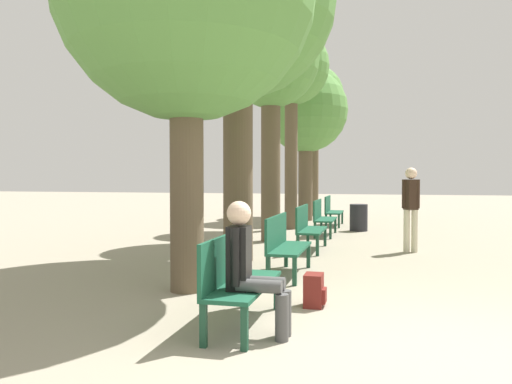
{
  "coord_description": "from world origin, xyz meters",
  "views": [
    {
      "loc": [
        -0.51,
        -4.5,
        1.53
      ],
      "look_at": [
        -2.97,
        5.52,
        1.22
      ],
      "focal_mm": 35.0,
      "sensor_mm": 36.0,
      "label": 1
    }
  ],
  "objects": [
    {
      "name": "ground_plane",
      "position": [
        0.0,
        0.0,
        0.0
      ],
      "size": [
        80.0,
        80.0,
        0.0
      ],
      "primitive_type": "plane",
      "color": "gray"
    },
    {
      "name": "bench_row_1",
      "position": [
        -1.94,
        3.1,
        0.52
      ],
      "size": [
        0.47,
        1.52,
        0.93
      ],
      "color": "#195138",
      "rests_on": "ground_plane"
    },
    {
      "name": "bench_row_2",
      "position": [
        -1.94,
        5.8,
        0.52
      ],
      "size": [
        0.47,
        1.52,
        0.93
      ],
      "color": "#195138",
      "rests_on": "ground_plane"
    },
    {
      "name": "bench_row_0",
      "position": [
        -1.94,
        0.4,
        0.52
      ],
      "size": [
        0.47,
        1.52,
        0.93
      ],
      "color": "#195138",
      "rests_on": "ground_plane"
    },
    {
      "name": "bench_row_3",
      "position": [
        -1.94,
        8.5,
        0.52
      ],
      "size": [
        0.47,
        1.52,
        0.93
      ],
      "color": "#195138",
      "rests_on": "ground_plane"
    },
    {
      "name": "tree_row_2",
      "position": [
        -3.0,
        7.08,
        4.17
      ],
      "size": [
        2.3,
        2.3,
        5.47
      ],
      "color": "brown",
      "rests_on": "ground_plane"
    },
    {
      "name": "tree_row_3",
      "position": [
        -3.0,
        9.93,
        4.6
      ],
      "size": [
        2.21,
        2.21,
        5.84
      ],
      "color": "brown",
      "rests_on": "ground_plane"
    },
    {
      "name": "person_seated",
      "position": [
        -1.7,
        0.11,
        0.69
      ],
      "size": [
        0.62,
        0.35,
        1.3
      ],
      "color": "#4C4C4C",
      "rests_on": "ground_plane"
    },
    {
      "name": "backpack",
      "position": [
        -1.24,
        1.34,
        0.19
      ],
      "size": [
        0.25,
        0.29,
        0.39
      ],
      "color": "maroon",
      "rests_on": "ground_plane"
    },
    {
      "name": "tree_row_1",
      "position": [
        -3.0,
        4.24,
        4.67
      ],
      "size": [
        3.57,
        3.57,
        6.52
      ],
      "color": "brown",
      "rests_on": "ground_plane"
    },
    {
      "name": "bench_row_4",
      "position": [
        -1.94,
        11.2,
        0.52
      ],
      "size": [
        0.47,
        1.52,
        0.93
      ],
      "color": "#195138",
      "rests_on": "ground_plane"
    },
    {
      "name": "tree_row_4",
      "position": [
        -3.0,
        12.89,
        3.79
      ],
      "size": [
        2.93,
        2.93,
        5.32
      ],
      "color": "brown",
      "rests_on": "ground_plane"
    },
    {
      "name": "pedestrian_near",
      "position": [
        0.13,
        6.04,
        0.98
      ],
      "size": [
        0.35,
        0.3,
        1.72
      ],
      "color": "beige",
      "rests_on": "ground_plane"
    },
    {
      "name": "trash_bin",
      "position": [
        -1.04,
        9.85,
        0.38
      ],
      "size": [
        0.5,
        0.5,
        0.76
      ],
      "color": "#232328",
      "rests_on": "ground_plane"
    },
    {
      "name": "tree_row_5",
      "position": [
        -3.0,
        15.12,
        4.61
      ],
      "size": [
        2.31,
        2.31,
        5.9
      ],
      "color": "brown",
      "rests_on": "ground_plane"
    }
  ]
}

